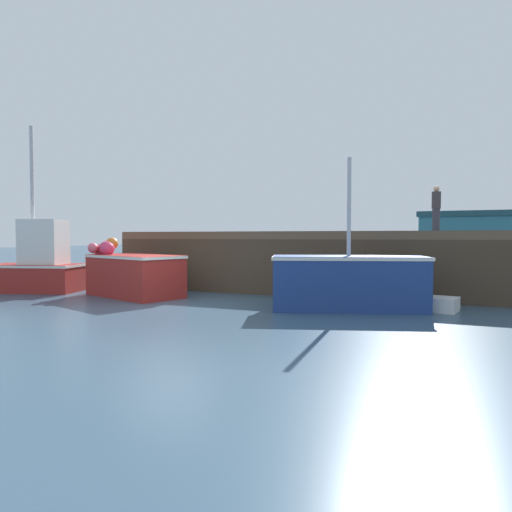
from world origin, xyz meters
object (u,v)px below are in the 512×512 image
at_px(fishing_boat_near_left, 37,265).
at_px(rowboat, 423,303).
at_px(fishing_boat_mid, 348,281).
at_px(dockworker, 436,209).
at_px(fishing_boat_near_right, 132,273).

height_order(fishing_boat_near_left, rowboat, fishing_boat_near_left).
bearing_deg(fishing_boat_mid, dockworker, 76.38).
distance_m(fishing_boat_near_left, rowboat, 12.23).
distance_m(fishing_boat_near_left, dockworker, 14.69).
bearing_deg(fishing_boat_near_left, dockworker, 32.56).
bearing_deg(fishing_boat_near_right, fishing_boat_near_left, -176.48).
distance_m(rowboat, dockworker, 7.49).
bearing_deg(fishing_boat_near_right, fishing_boat_mid, -0.27).
xyz_separation_m(fishing_boat_near_left, fishing_boat_near_right, (3.72, 0.23, -0.15)).
distance_m(fishing_boat_mid, rowboat, 1.96).
relative_size(fishing_boat_near_right, dockworker, 1.99).
xyz_separation_m(fishing_boat_near_left, rowboat, (12.18, 0.86, -0.71)).
height_order(fishing_boat_near_right, rowboat, fishing_boat_near_right).
bearing_deg(rowboat, fishing_boat_near_left, -175.96).
xyz_separation_m(fishing_boat_near_left, dockworker, (12.26, 7.83, 2.03)).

